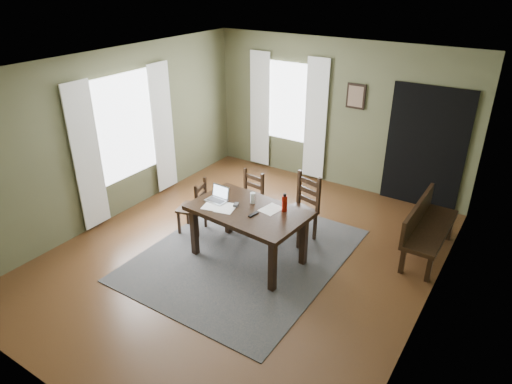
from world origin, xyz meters
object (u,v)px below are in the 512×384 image
Objects in this scene: dining_table at (248,216)px; chair_back_right at (301,209)px; chair_back_left at (248,201)px; laptop at (218,196)px; chair_end at (194,207)px; water_bottle at (284,203)px; bench at (426,224)px.

dining_table is 0.99m from chair_back_right.
laptop reaches higher than chair_back_left.
chair_end is (-1.12, 0.17, -0.27)m from dining_table.
dining_table is 6.37× the size of water_bottle.
water_bottle is at bearing 15.55° from laptop.
dining_table is 0.53m from laptop.
dining_table is 1.89× the size of chair_end.
water_bottle is at bearing 76.65° from chair_end.
water_bottle reaches higher than laptop.
chair_end is at bearing 112.47° from bench.
chair_back_left is (0.62, 0.58, 0.02)m from chair_end.
water_bottle is (1.56, 0.06, 0.49)m from chair_end.
bench is at bearing 97.10° from chair_end.
chair_back_right reaches higher than chair_back_left.
laptop reaches higher than bench.
chair_back_right is (0.86, 0.14, 0.05)m from chair_back_left.
water_bottle is (0.95, 0.22, 0.07)m from laptop.
dining_table is 0.94m from chair_back_left.
water_bottle is at bearing -69.12° from chair_back_right.
chair_back_left reaches higher than bench.
dining_table is at bearing 125.93° from bench.
dining_table is at bearing -152.54° from water_bottle.
chair_back_right is 3.39× the size of laptop.
chair_back_right is at bearing 72.42° from dining_table.
bench is (1.69, 0.59, -0.02)m from chair_back_right.
bench is at bearing 33.63° from chair_back_right.
laptop is at bearing -120.14° from chair_back_right.
bench is (2.05, 1.49, -0.22)m from dining_table.
chair_back_left is at bearing 105.99° from bench.
bench is 4.79× the size of laptop.
chair_end is at bearing -177.99° from water_bottle.
water_bottle is (-1.61, -1.26, 0.44)m from bench.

